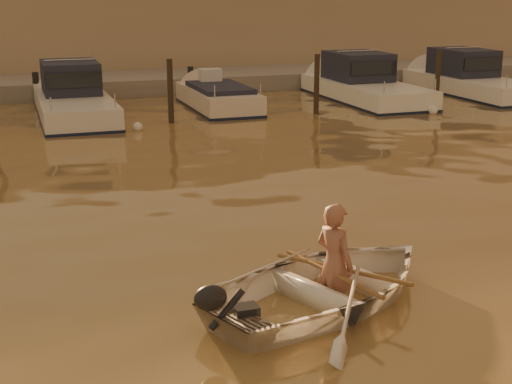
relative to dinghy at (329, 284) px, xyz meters
name	(u,v)px	position (x,y,z in m)	size (l,w,h in m)	color
ground_plane	(398,289)	(1.13, 0.09, -0.27)	(160.00, 160.00, 0.00)	brown
dinghy	(329,284)	(0.00, 0.00, 0.00)	(2.67, 3.74, 0.78)	white
person	(334,263)	(0.09, 0.04, 0.27)	(0.61, 0.40, 1.68)	#945D4A
outboard_motor	(244,316)	(-1.39, -0.57, 0.01)	(0.90, 0.40, 0.70)	black
oar_port	(342,269)	(0.23, 0.09, 0.15)	(0.06, 0.06, 2.10)	brown
oar_starboard	(332,273)	(0.05, 0.02, 0.15)	(0.06, 0.06, 2.10)	brown
moored_boat_2	(73,98)	(-1.86, 16.09, 0.36)	(2.26, 7.58, 1.75)	silver
moored_boat_3	(218,102)	(3.11, 16.09, -0.04)	(1.93, 5.63, 0.95)	beige
moored_boat_4	(365,84)	(8.92, 16.09, 0.36)	(2.46, 7.50, 1.75)	white
moored_boat_5	(472,79)	(13.67, 16.09, 0.36)	(2.28, 7.63, 1.75)	white
piling_2	(170,94)	(0.93, 13.89, 0.63)	(0.18, 0.18, 2.20)	#2D2319
piling_3	(317,87)	(5.93, 13.89, 0.63)	(0.18, 0.18, 2.20)	#2D2319
piling_4	(437,82)	(10.63, 13.89, 0.63)	(0.18, 0.18, 2.20)	#2D2319
fender_c	(138,127)	(-0.30, 12.97, -0.17)	(0.30, 0.30, 0.30)	silver
fender_d	(256,113)	(3.87, 14.13, -0.17)	(0.30, 0.30, 0.30)	orange
fender_e	(433,111)	(9.72, 12.64, -0.17)	(0.30, 0.30, 0.30)	silver
quay	(135,87)	(1.13, 21.59, -0.12)	(52.00, 4.00, 1.00)	gray
waterfront_building	(113,25)	(1.13, 27.09, 2.13)	(46.00, 7.00, 4.80)	#9E8466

